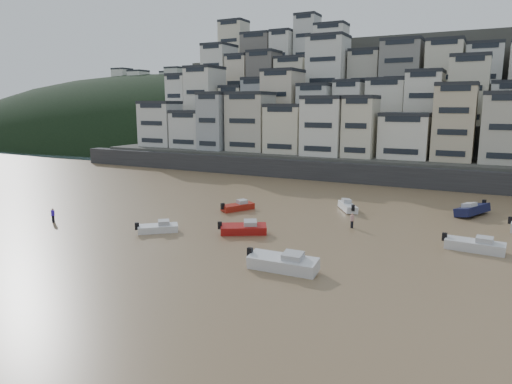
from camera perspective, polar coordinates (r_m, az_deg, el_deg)
The scene contains 13 objects.
sea_strip at distance 210.78m, azimuth -13.03°, elevation 6.80°, with size 340.00×340.00×0.00m, color #42555F.
harbor_wall at distance 83.06m, azimuth 16.02°, elevation 2.05°, with size 140.00×3.00×3.50m, color #38383A.
hillside at distance 121.00m, azimuth 22.35°, elevation 9.65°, with size 141.04×66.00×50.00m.
headland at distance 193.56m, azimuth -11.52°, elevation 6.53°, with size 216.00×135.00×53.33m.
boat_c at distance 49.59m, azimuth -1.57°, elevation -4.47°, with size 5.43×1.78×1.48m, color #A51614, non-canonical shape.
boat_d at distance 48.76m, azimuth 25.69°, elevation -5.77°, with size 5.83×1.91×1.59m, color silver, non-canonical shape.
boat_h at distance 61.83m, azimuth 11.40°, elevation -1.64°, with size 5.16×1.69×1.41m, color white, non-canonical shape.
boat_f at distance 60.72m, azimuth -2.28°, elevation -1.68°, with size 4.97×1.63×1.35m, color #A01F13, non-canonical shape.
boat_i at distance 64.18m, azimuth 25.43°, elevation -1.88°, with size 6.42×2.10×1.75m, color #13163C, non-canonical shape.
boat_a at distance 38.97m, azimuth 3.38°, elevation -8.57°, with size 6.56×2.15×1.79m, color silver, non-canonical shape.
boat_j at distance 51.41m, azimuth -12.16°, elevation -4.27°, with size 4.73×1.55×1.29m, color white, non-canonical shape.
person_blue at distance 59.59m, azimuth -24.04°, elevation -2.68°, with size 0.44×0.44×1.74m, color #3A1CD2, non-canonical shape.
person_pink at distance 53.18m, azimuth 11.91°, elevation -3.51°, with size 0.44×0.44×1.74m, color tan, non-canonical shape.
Camera 1 is at (25.74, -15.65, 13.83)m, focal length 32.00 mm.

